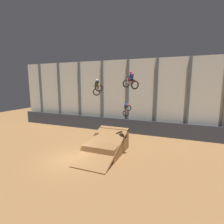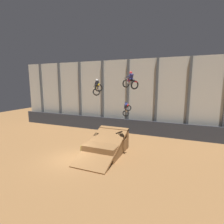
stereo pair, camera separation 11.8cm
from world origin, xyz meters
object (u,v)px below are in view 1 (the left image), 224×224
object	(u,v)px
rider_bike_left_air	(97,88)
hay_bale_trackside	(85,149)
rider_bike_center_air	(127,109)
dirt_ramp	(107,145)
rider_bike_right_air	(131,81)

from	to	relation	value
rider_bike_left_air	hay_bale_trackside	distance (m)	6.12
rider_bike_center_air	hay_bale_trackside	size ratio (longest dim) A/B	1.68
dirt_ramp	rider_bike_center_air	size ratio (longest dim) A/B	3.33
dirt_ramp	rider_bike_left_air	size ratio (longest dim) A/B	3.39
dirt_ramp	rider_bike_center_air	xyz separation A→B (m)	(1.01, 2.88, 3.24)
rider_bike_center_air	rider_bike_left_air	bearing A→B (deg)	-152.76
dirt_ramp	rider_bike_left_air	bearing A→B (deg)	-179.17
rider_bike_left_air	hay_bale_trackside	xyz separation A→B (m)	(-1.07, -0.68, -5.99)
rider_bike_right_air	hay_bale_trackside	world-z (taller)	rider_bike_right_air
rider_bike_right_air	hay_bale_trackside	distance (m)	7.89
rider_bike_right_air	rider_bike_left_air	bearing A→B (deg)	126.16
rider_bike_center_air	rider_bike_right_air	xyz separation A→B (m)	(1.34, -3.26, 2.85)
hay_bale_trackside	dirt_ramp	bearing A→B (deg)	18.67
rider_bike_center_air	rider_bike_right_air	world-z (taller)	rider_bike_right_air
rider_bike_right_air	dirt_ramp	bearing A→B (deg)	123.28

